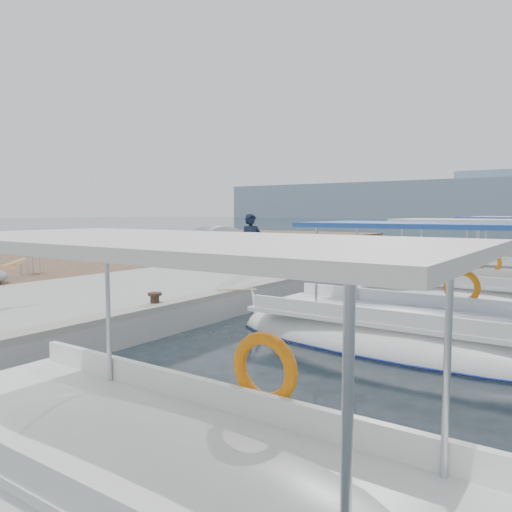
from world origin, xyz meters
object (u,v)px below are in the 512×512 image
Objects in this scene: fishing_caique_b at (427,343)px; parked_car at (209,240)px; fishing_caique_a at (161,505)px; fishing_caique_c at (468,298)px; fisherman at (251,244)px.

fishing_caique_b is 2.00× the size of parked_car.
fishing_caique_a is 6.14m from fishing_caique_b.
fishing_caique_c is 6.34m from fisherman.
fisherman reaches higher than fishing_caique_b.
fisherman is (-6.11, 9.92, 1.31)m from fishing_caique_a.
fishing_caique_c is at bearing -2.88° from parked_car.
parked_car is at bearing 163.11° from fishing_caique_c.
fishing_caique_b is at bearing 86.92° from fishing_caique_a.
fisherman is at bearing -165.44° from fishing_caique_c.
fishing_caique_a is at bearing -93.08° from fishing_caique_b.
fisherman is at bearing -26.71° from parked_car.
fishing_caique_a is 19.46m from parked_car.
fishing_caique_a is at bearing -114.32° from fisherman.
fishing_caique_a is 1.03× the size of fishing_caique_c.
parked_car is (-6.07, 5.23, -0.30)m from fisherman.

